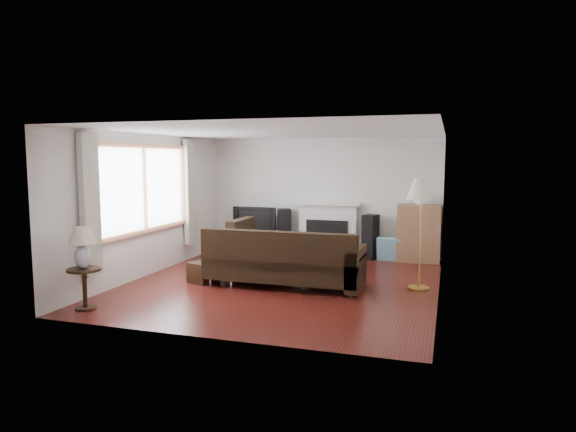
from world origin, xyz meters
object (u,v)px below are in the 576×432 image
(floor_lamp, at_px, (420,234))
(sectional_sofa, at_px, (285,259))
(tv_stand, at_px, (256,242))
(bookshelf, at_px, (419,234))
(coffee_table, at_px, (320,258))
(side_table, at_px, (85,289))

(floor_lamp, bearing_deg, sectional_sofa, -168.20)
(tv_stand, bearing_deg, bookshelf, 0.34)
(bookshelf, relative_size, sectional_sofa, 0.42)
(sectional_sofa, xyz_separation_m, coffee_table, (0.25, 1.36, -0.22))
(side_table, bearing_deg, bookshelf, 48.41)
(floor_lamp, distance_m, side_table, 5.05)
(sectional_sofa, bearing_deg, tv_stand, 119.74)
(floor_lamp, height_order, side_table, floor_lamp)
(bookshelf, xyz_separation_m, coffee_table, (-1.72, -1.30, -0.35))
(bookshelf, distance_m, sectional_sofa, 3.31)
(bookshelf, distance_m, coffee_table, 2.18)
(coffee_table, relative_size, floor_lamp, 0.66)
(tv_stand, relative_size, bookshelf, 0.80)
(coffee_table, height_order, side_table, side_table)
(sectional_sofa, relative_size, coffee_table, 2.35)
(sectional_sofa, xyz_separation_m, floor_lamp, (2.11, 0.44, 0.44))
(coffee_table, distance_m, side_table, 4.24)
(coffee_table, bearing_deg, tv_stand, 148.03)
(side_table, bearing_deg, sectional_sofa, 42.95)
(sectional_sofa, distance_m, side_table, 3.05)
(tv_stand, height_order, sectional_sofa, sectional_sofa)
(bookshelf, bearing_deg, side_table, -131.59)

